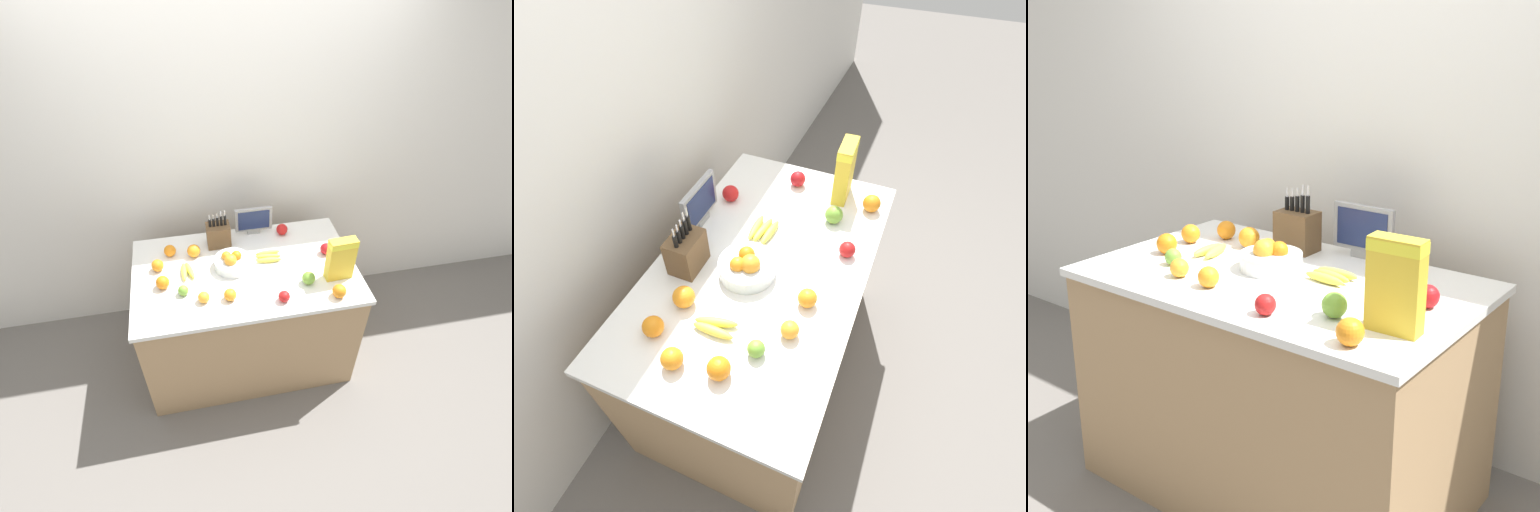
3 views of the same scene
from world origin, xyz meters
TOP-DOWN VIEW (x-y plane):
  - ground_plane at (0.00, 0.00)m, footprint 14.00×14.00m
  - wall_back at (0.00, 0.65)m, footprint 9.00×0.06m
  - counter at (0.00, 0.00)m, footprint 1.45×0.87m
  - knife_block at (-0.13, 0.28)m, footprint 0.16×0.12m
  - small_monitor at (0.13, 0.36)m, footprint 0.26×0.03m
  - cereal_box at (0.57, -0.18)m, footprint 0.17×0.08m
  - fruit_bowl at (-0.08, 0.04)m, footprint 0.24×0.24m
  - banana_bunch_left at (-0.37, 0.03)m, footprint 0.09×0.17m
  - banana_bunch_right at (0.17, 0.07)m, footprint 0.18×0.12m
  - apple_middle at (0.56, 0.05)m, footprint 0.08×0.08m
  - apple_front at (-0.40, -0.15)m, footprint 0.07×0.07m
  - apple_by_knife_block at (0.37, -0.20)m, footprint 0.08×0.08m
  - apple_near_bananas at (0.32, 0.31)m, footprint 0.08×0.08m
  - apple_leftmost at (0.18, -0.32)m, footprint 0.07×0.07m
  - orange_front_right at (-0.31, 0.20)m, footprint 0.09×0.09m
  - orange_front_left at (-0.55, 0.10)m, footprint 0.08×0.08m
  - orange_front_center at (-0.47, 0.23)m, footprint 0.08×0.08m
  - orange_near_bowl at (0.51, -0.35)m, footprint 0.08×0.08m
  - orange_mid_left at (-0.52, -0.06)m, footprint 0.08×0.08m
  - orange_by_cereal at (-0.29, -0.23)m, footprint 0.07×0.07m
  - orange_back_center at (-0.13, -0.24)m, footprint 0.08×0.08m

SIDE VIEW (x-z plane):
  - ground_plane at x=0.00m, z-range 0.00..0.00m
  - counter at x=0.00m, z-range 0.00..0.89m
  - banana_bunch_right at x=0.17m, z-range 0.89..0.92m
  - banana_bunch_left at x=-0.37m, z-range 0.89..0.93m
  - apple_front at x=-0.40m, z-range 0.89..0.95m
  - orange_by_cereal at x=-0.29m, z-range 0.89..0.96m
  - apple_leftmost at x=0.18m, z-range 0.89..0.96m
  - orange_back_center at x=-0.13m, z-range 0.89..0.97m
  - apple_middle at x=0.56m, z-range 0.89..0.97m
  - orange_front_left at x=-0.55m, z-range 0.89..0.97m
  - orange_front_center at x=-0.47m, z-range 0.89..0.97m
  - apple_near_bananas at x=0.32m, z-range 0.89..0.97m
  - apple_by_knife_block at x=0.37m, z-range 0.89..0.97m
  - orange_mid_left at x=-0.52m, z-range 0.89..0.97m
  - orange_near_bowl at x=0.51m, z-range 0.89..0.97m
  - fruit_bowl at x=-0.08m, z-range 0.87..0.99m
  - orange_front_right at x=-0.31m, z-range 0.89..0.98m
  - knife_block at x=-0.13m, z-range 0.84..1.11m
  - small_monitor at x=0.13m, z-range 0.90..1.11m
  - cereal_box at x=0.57m, z-range 0.90..1.20m
  - wall_back at x=0.00m, z-range 0.00..2.60m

